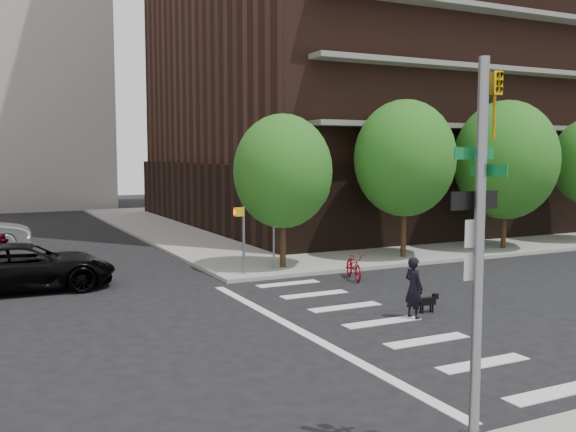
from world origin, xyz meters
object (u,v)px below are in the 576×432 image
traffic_signal (479,290)px  scooter (354,266)px  dog_walker (414,288)px  parked_car_black (26,267)px

traffic_signal → scooter: 14.71m
traffic_signal → dog_walker: (4.54, 7.47, -1.80)m
scooter → dog_walker: size_ratio=1.07×
parked_car_black → dog_walker: bearing=-130.6°
parked_car_black → dog_walker: (9.73, -9.02, 0.07)m
parked_car_black → dog_walker: size_ratio=3.33×
traffic_signal → scooter: traffic_signal is taller
traffic_signal → scooter: bearing=65.1°
dog_walker → parked_car_black: bearing=40.7°
parked_car_black → scooter: size_ratio=3.12×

